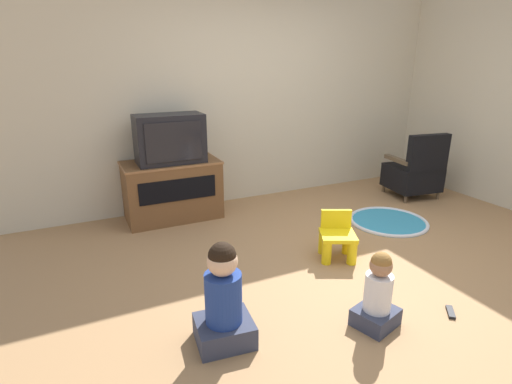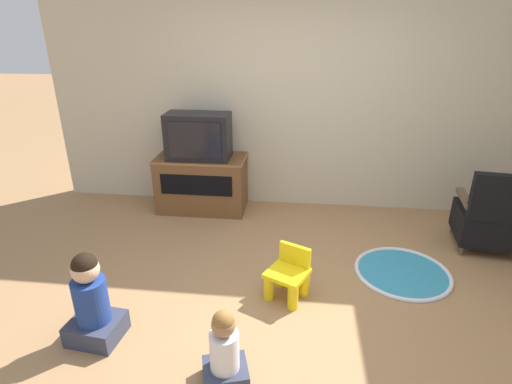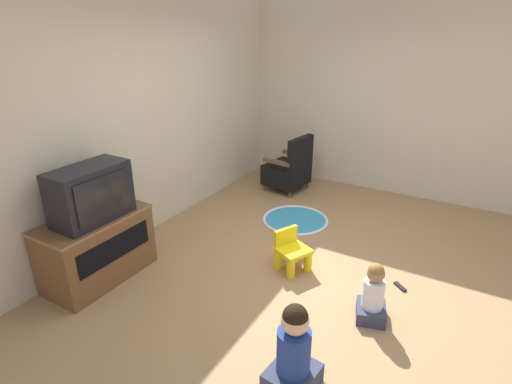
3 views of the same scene
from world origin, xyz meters
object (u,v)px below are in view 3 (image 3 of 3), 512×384
at_px(black_armchair, 289,169).
at_px(yellow_kid_chair, 292,253).
at_px(remote_control, 400,287).
at_px(television, 91,194).
at_px(tv_cabinet, 97,247).
at_px(child_watching_left, 373,295).
at_px(child_watching_center, 293,353).

xyz_separation_m(black_armchair, yellow_kid_chair, (-1.94, -0.98, -0.15)).
bearing_deg(remote_control, television, 67.67).
xyz_separation_m(tv_cabinet, yellow_kid_chair, (1.10, -1.60, -0.16)).
xyz_separation_m(child_watching_left, child_watching_center, (-0.99, 0.28, 0.07)).
bearing_deg(child_watching_center, television, 89.99).
height_order(television, child_watching_center, television).
xyz_separation_m(child_watching_center, remote_control, (1.57, -0.42, -0.29)).
relative_size(black_armchair, child_watching_center, 1.23).
relative_size(child_watching_left, child_watching_center, 0.78).
xyz_separation_m(yellow_kid_chair, child_watching_center, (-1.35, -0.65, 0.12)).
relative_size(tv_cabinet, black_armchair, 1.22).
distance_m(child_watching_center, remote_control, 1.65).
relative_size(tv_cabinet, child_watching_left, 1.93).
height_order(child_watching_left, remote_control, child_watching_left).
relative_size(tv_cabinet, yellow_kid_chair, 2.50).
relative_size(television, remote_control, 5.06).
height_order(black_armchair, child_watching_left, black_armchair).
bearing_deg(yellow_kid_chair, child_watching_center, -128.58).
bearing_deg(child_watching_center, child_watching_left, -9.50).
relative_size(television, yellow_kid_chair, 1.71).
bearing_deg(tv_cabinet, remote_control, -63.46).
height_order(television, black_armchair, television).
height_order(yellow_kid_chair, child_watching_center, child_watching_center).
bearing_deg(child_watching_center, tv_cabinet, 90.12).
bearing_deg(child_watching_left, child_watching_center, 147.42).
distance_m(tv_cabinet, child_watching_left, 2.64).
height_order(tv_cabinet, child_watching_left, tv_cabinet).
xyz_separation_m(child_watching_left, remote_control, (0.58, -0.13, -0.23)).
xyz_separation_m(television, remote_control, (1.33, -2.62, -0.91)).
height_order(tv_cabinet, television, television).
xyz_separation_m(television, black_armchair, (3.05, -0.57, -0.59)).
xyz_separation_m(tv_cabinet, remote_control, (1.33, -2.66, -0.33)).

